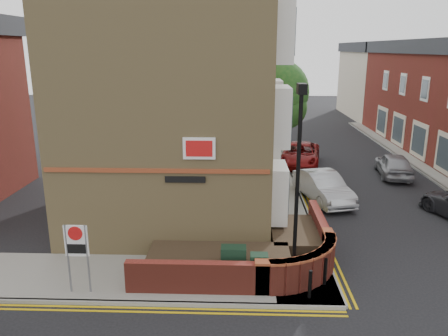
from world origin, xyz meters
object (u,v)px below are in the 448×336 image
utility_cabinet_large (233,264)px  zone_sign (77,246)px  silver_car_near (323,187)px  lamppost (297,187)px

utility_cabinet_large → zone_sign: (-4.70, -0.80, 0.92)m
utility_cabinet_large → silver_car_near: size_ratio=0.27×
zone_sign → utility_cabinet_large: bearing=9.7°
utility_cabinet_large → zone_sign: size_ratio=0.55×
utility_cabinet_large → silver_car_near: silver_car_near is taller
lamppost → silver_car_near: (2.43, 8.29, -2.62)m
utility_cabinet_large → lamppost: bearing=-3.0°
utility_cabinet_large → silver_car_near: 9.27m
silver_car_near → utility_cabinet_large: bearing=-133.0°
lamppost → utility_cabinet_large: (-1.90, 0.10, -2.62)m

